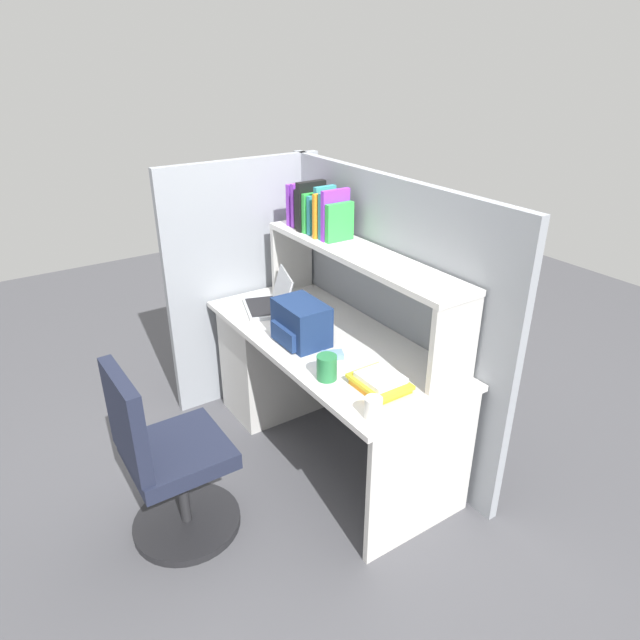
# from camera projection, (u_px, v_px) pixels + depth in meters

# --- Properties ---
(ground_plane) EXTENTS (8.00, 8.00, 0.00)m
(ground_plane) POSITION_uv_depth(u_px,v_px,m) (327.00, 447.00, 3.32)
(ground_plane) COLOR #4C4C51
(desk) EXTENTS (1.60, 0.70, 0.73)m
(desk) POSITION_uv_depth(u_px,v_px,m) (292.00, 360.00, 3.44)
(desk) COLOR silver
(desk) RESTS_ON ground_plane
(cubicle_partition_rear) EXTENTS (1.84, 0.05, 1.55)m
(cubicle_partition_rear) POSITION_uv_depth(u_px,v_px,m) (383.00, 314.00, 3.17)
(cubicle_partition_rear) COLOR gray
(cubicle_partition_rear) RESTS_ON ground_plane
(cubicle_partition_left) EXTENTS (0.05, 1.06, 1.55)m
(cubicle_partition_left) POSITION_uv_depth(u_px,v_px,m) (247.00, 282.00, 3.60)
(cubicle_partition_left) COLOR gray
(cubicle_partition_left) RESTS_ON ground_plane
(overhead_hutch) EXTENTS (1.44, 0.28, 0.45)m
(overhead_hutch) POSITION_uv_depth(u_px,v_px,m) (360.00, 269.00, 2.95)
(overhead_hutch) COLOR beige
(overhead_hutch) RESTS_ON desk
(reference_books_on_shelf) EXTENTS (0.44, 0.19, 0.28)m
(reference_books_on_shelf) POSITION_uv_depth(u_px,v_px,m) (318.00, 211.00, 3.15)
(reference_books_on_shelf) COLOR purple
(reference_books_on_shelf) RESTS_ON overhead_hutch
(laptop) EXTENTS (0.37, 0.34, 0.22)m
(laptop) POSITION_uv_depth(u_px,v_px,m) (271.00, 301.00, 3.32)
(laptop) COLOR #B7BABF
(laptop) RESTS_ON desk
(backpack) EXTENTS (0.30, 0.23, 0.22)m
(backpack) POSITION_uv_depth(u_px,v_px,m) (300.00, 323.00, 2.92)
(backpack) COLOR navy
(backpack) RESTS_ON desk
(computer_mouse) EXTENTS (0.10, 0.12, 0.03)m
(computer_mouse) POSITION_uv_depth(u_px,v_px,m) (333.00, 355.00, 2.80)
(computer_mouse) COLOR #7299C6
(computer_mouse) RESTS_ON desk
(paper_cup) EXTENTS (0.08, 0.08, 0.10)m
(paper_cup) POSITION_uv_depth(u_px,v_px,m) (373.00, 408.00, 2.33)
(paper_cup) COLOR white
(paper_cup) RESTS_ON desk
(snack_canister) EXTENTS (0.10, 0.10, 0.12)m
(snack_canister) POSITION_uv_depth(u_px,v_px,m) (327.00, 367.00, 2.61)
(snack_canister) COLOR #26723F
(snack_canister) RESTS_ON desk
(desk_book_stack) EXTENTS (0.26, 0.20, 0.07)m
(desk_book_stack) POSITION_uv_depth(u_px,v_px,m) (380.00, 382.00, 2.54)
(desk_book_stack) COLOR orange
(desk_book_stack) RESTS_ON desk
(office_chair) EXTENTS (0.52, 0.52, 0.93)m
(office_chair) POSITION_uv_depth(u_px,v_px,m) (168.00, 466.00, 2.58)
(office_chair) COLOR black
(office_chair) RESTS_ON ground_plane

